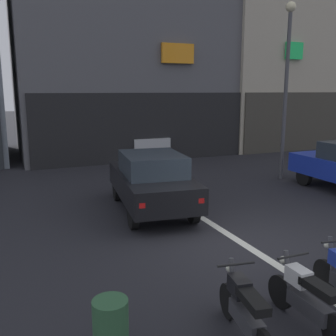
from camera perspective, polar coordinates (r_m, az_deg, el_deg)
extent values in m
plane|color=#232328|center=(8.76, 11.02, -10.97)|extent=(120.00, 120.00, 0.00)
cube|color=silver|center=(13.87, -3.03, -2.31)|extent=(0.20, 18.00, 0.01)
cube|color=black|center=(17.96, -3.20, 6.03)|extent=(10.47, 0.10, 3.20)
cube|color=orange|center=(18.47, 1.46, 16.72)|extent=(1.61, 0.16, 0.90)
cube|color=#B2A893|center=(26.75, 14.54, 19.80)|extent=(9.42, 8.92, 14.65)
cube|color=#3E3A33|center=(23.08, 20.70, 6.53)|extent=(9.04, 0.10, 3.20)
cube|color=#1EE566|center=(21.94, 18.31, 16.27)|extent=(1.05, 0.16, 0.87)
cylinder|color=black|center=(11.83, -7.63, -3.25)|extent=(0.26, 0.66, 0.64)
cylinder|color=black|center=(12.15, -0.38, -2.76)|extent=(0.26, 0.66, 0.64)
cylinder|color=black|center=(9.37, -5.23, -7.18)|extent=(0.26, 0.66, 0.64)
cylinder|color=black|center=(9.77, 3.79, -6.38)|extent=(0.26, 0.66, 0.64)
cube|color=black|center=(10.63, -2.51, -2.46)|extent=(2.26, 4.29, 0.66)
cube|color=#2D3842|center=(10.36, -2.34, 0.62)|extent=(1.78, 2.15, 0.56)
cube|color=red|center=(8.57, -3.90, -5.59)|extent=(0.15, 0.08, 0.12)
cube|color=red|center=(8.96, 4.96, -4.85)|extent=(0.15, 0.08, 0.12)
cylinder|color=black|center=(14.36, 19.63, -1.20)|extent=(0.19, 0.64, 0.64)
cylinder|color=black|center=(18.96, -0.65, 2.44)|extent=(0.23, 0.65, 0.64)
cylinder|color=black|center=(18.55, -5.22, 2.19)|extent=(0.23, 0.65, 0.64)
cylinder|color=black|center=(21.42, -2.78, 3.48)|extent=(0.23, 0.65, 0.64)
cylinder|color=black|center=(21.06, -6.85, 3.27)|extent=(0.23, 0.65, 0.64)
cube|color=#B7BABF|center=(19.92, -3.93, 4.10)|extent=(2.11, 4.24, 0.66)
cube|color=#2D3842|center=(20.00, -4.06, 5.89)|extent=(1.71, 2.09, 0.56)
cube|color=red|center=(22.03, -3.47, 4.96)|extent=(0.14, 0.07, 0.12)
cube|color=red|center=(21.71, -7.08, 4.79)|extent=(0.14, 0.07, 0.12)
cylinder|color=#47474C|center=(14.90, 17.09, 9.83)|extent=(0.14, 0.14, 6.01)
sphere|color=beige|center=(15.17, 17.85, 21.92)|extent=(0.36, 0.36, 0.36)
cylinder|color=black|center=(6.05, 8.94, -19.02)|extent=(0.16, 0.52, 0.52)
cube|color=#38383D|center=(5.51, 11.61, -21.13)|extent=(0.32, 0.76, 0.22)
cube|color=black|center=(5.21, 12.53, -18.74)|extent=(0.32, 0.63, 0.12)
cube|color=black|center=(5.54, 10.59, -16.91)|extent=(0.28, 0.39, 0.24)
cylinder|color=#4C4C51|center=(5.75, 9.64, -16.53)|extent=(0.11, 0.25, 0.70)
cylinder|color=black|center=(5.54, 10.09, -13.96)|extent=(0.55, 0.13, 0.04)
sphere|color=silver|center=(5.77, 9.20, -14.50)|extent=(0.12, 0.12, 0.12)
cylinder|color=black|center=(6.45, 16.40, -17.30)|extent=(0.08, 0.52, 0.52)
cube|color=#38383D|center=(5.99, 20.36, -18.75)|extent=(0.22, 0.74, 0.22)
cube|color=black|center=(5.73, 21.70, -16.35)|extent=(0.23, 0.60, 0.12)
cube|color=silver|center=(6.00, 18.89, -15.01)|extent=(0.23, 0.36, 0.24)
cylinder|color=#4C4C51|center=(6.18, 17.49, -14.83)|extent=(0.08, 0.24, 0.70)
cylinder|color=black|center=(5.99, 18.17, -12.34)|extent=(0.55, 0.05, 0.04)
sphere|color=silver|center=(6.20, 16.83, -12.99)|extent=(0.12, 0.12, 0.12)
cylinder|color=black|center=(7.21, 22.25, -14.50)|extent=(0.15, 0.52, 0.52)
cylinder|color=#4C4C51|center=(6.95, 23.22, -12.21)|extent=(0.11, 0.25, 0.70)
sphere|color=silver|center=(6.98, 22.70, -10.57)|extent=(0.12, 0.12, 0.12)
cylinder|color=#2D5938|center=(5.12, -8.50, -23.07)|extent=(0.44, 0.44, 0.85)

